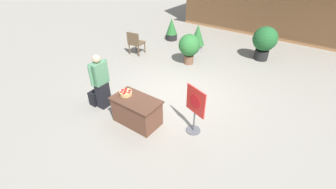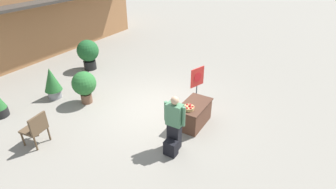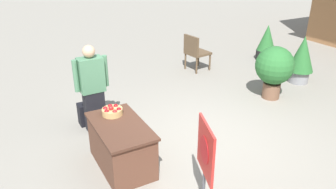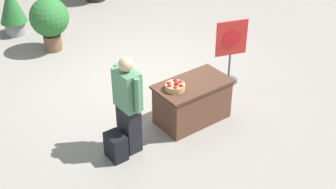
{
  "view_description": "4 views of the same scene",
  "coord_description": "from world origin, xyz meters",
  "px_view_note": "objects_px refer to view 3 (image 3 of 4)",
  "views": [
    {
      "loc": [
        3.2,
        -4.73,
        3.93
      ],
      "look_at": [
        0.29,
        -0.67,
        0.59
      ],
      "focal_mm": 24.0,
      "sensor_mm": 36.0,
      "label": 1
    },
    {
      "loc": [
        -6.27,
        -4.22,
        4.83
      ],
      "look_at": [
        -0.46,
        -0.76,
        1.01
      ],
      "focal_mm": 28.0,
      "sensor_mm": 36.0,
      "label": 2
    },
    {
      "loc": [
        3.88,
        -2.85,
        3.11
      ],
      "look_at": [
        -0.15,
        -0.66,
        1.01
      ],
      "focal_mm": 35.0,
      "sensor_mm": 36.0,
      "label": 3
    },
    {
      "loc": [
        -4.34,
        -6.46,
        4.67
      ],
      "look_at": [
        -0.54,
        -1.37,
        0.6
      ],
      "focal_mm": 50.0,
      "sensor_mm": 36.0,
      "label": 4
    }
  ],
  "objects_px": {
    "person_visitor": "(93,89)",
    "poster_board": "(205,166)",
    "potted_plant_near_left": "(267,43)",
    "potted_plant_far_left": "(302,58)",
    "backpack": "(88,113)",
    "apple_basket": "(112,111)",
    "display_table": "(121,145)",
    "potted_plant_near_right": "(274,67)",
    "patio_chair": "(195,51)"
  },
  "relations": [
    {
      "from": "backpack",
      "to": "poster_board",
      "type": "height_order",
      "value": "poster_board"
    },
    {
      "from": "potted_plant_far_left",
      "to": "potted_plant_near_left",
      "type": "relative_size",
      "value": 1.12
    },
    {
      "from": "potted_plant_far_left",
      "to": "person_visitor",
      "type": "bearing_deg",
      "value": -91.76
    },
    {
      "from": "person_visitor",
      "to": "patio_chair",
      "type": "bearing_deg",
      "value": 117.51
    },
    {
      "from": "poster_board",
      "to": "potted_plant_near_right",
      "type": "distance_m",
      "value": 3.9
    },
    {
      "from": "display_table",
      "to": "potted_plant_near_left",
      "type": "distance_m",
      "value": 6.3
    },
    {
      "from": "potted_plant_far_left",
      "to": "potted_plant_near_right",
      "type": "bearing_deg",
      "value": -74.66
    },
    {
      "from": "display_table",
      "to": "poster_board",
      "type": "bearing_deg",
      "value": 22.29
    },
    {
      "from": "apple_basket",
      "to": "potted_plant_near_left",
      "type": "distance_m",
      "value": 6.14
    },
    {
      "from": "apple_basket",
      "to": "poster_board",
      "type": "height_order",
      "value": "poster_board"
    },
    {
      "from": "patio_chair",
      "to": "potted_plant_far_left",
      "type": "xyz_separation_m",
      "value": [
        1.95,
        1.8,
        0.08
      ]
    },
    {
      "from": "backpack",
      "to": "potted_plant_near_right",
      "type": "distance_m",
      "value": 4.02
    },
    {
      "from": "poster_board",
      "to": "apple_basket",
      "type": "bearing_deg",
      "value": -53.57
    },
    {
      "from": "apple_basket",
      "to": "poster_board",
      "type": "bearing_deg",
      "value": 17.59
    },
    {
      "from": "apple_basket",
      "to": "potted_plant_far_left",
      "type": "distance_m",
      "value": 5.13
    },
    {
      "from": "backpack",
      "to": "potted_plant_near_left",
      "type": "height_order",
      "value": "potted_plant_near_left"
    },
    {
      "from": "potted_plant_near_left",
      "to": "patio_chair",
      "type": "bearing_deg",
      "value": -95.43
    },
    {
      "from": "potted_plant_near_left",
      "to": "poster_board",
      "type": "bearing_deg",
      "value": -50.29
    },
    {
      "from": "apple_basket",
      "to": "potted_plant_near_left",
      "type": "bearing_deg",
      "value": 113.84
    },
    {
      "from": "person_visitor",
      "to": "poster_board",
      "type": "xyz_separation_m",
      "value": [
        2.63,
        0.58,
        -0.12
      ]
    },
    {
      "from": "display_table",
      "to": "apple_basket",
      "type": "xyz_separation_m",
      "value": [
        -0.35,
        0.02,
        0.42
      ]
    },
    {
      "from": "display_table",
      "to": "potted_plant_far_left",
      "type": "height_order",
      "value": "potted_plant_far_left"
    },
    {
      "from": "poster_board",
      "to": "patio_chair",
      "type": "distance_m",
      "value": 5.2
    },
    {
      "from": "poster_board",
      "to": "potted_plant_near_right",
      "type": "relative_size",
      "value": 1.07
    },
    {
      "from": "poster_board",
      "to": "patio_chair",
      "type": "relative_size",
      "value": 1.29
    },
    {
      "from": "person_visitor",
      "to": "backpack",
      "type": "xyz_separation_m",
      "value": [
        -0.29,
        -0.06,
        -0.61
      ]
    },
    {
      "from": "patio_chair",
      "to": "backpack",
      "type": "bearing_deg",
      "value": -163.58
    },
    {
      "from": "potted_plant_near_right",
      "to": "potted_plant_near_left",
      "type": "relative_size",
      "value": 1.12
    },
    {
      "from": "poster_board",
      "to": "potted_plant_far_left",
      "type": "relative_size",
      "value": 1.08
    },
    {
      "from": "poster_board",
      "to": "potted_plant_near_right",
      "type": "height_order",
      "value": "poster_board"
    },
    {
      "from": "backpack",
      "to": "potted_plant_near_left",
      "type": "distance_m",
      "value": 5.86
    },
    {
      "from": "potted_plant_near_right",
      "to": "display_table",
      "type": "bearing_deg",
      "value": -78.8
    },
    {
      "from": "backpack",
      "to": "potted_plant_near_left",
      "type": "xyz_separation_m",
      "value": [
        -1.28,
        5.71,
        0.31
      ]
    },
    {
      "from": "apple_basket",
      "to": "potted_plant_near_left",
      "type": "relative_size",
      "value": 0.3
    },
    {
      "from": "patio_chair",
      "to": "potted_plant_near_right",
      "type": "distance_m",
      "value": 2.37
    },
    {
      "from": "person_visitor",
      "to": "potted_plant_near_left",
      "type": "distance_m",
      "value": 5.87
    },
    {
      "from": "display_table",
      "to": "person_visitor",
      "type": "relative_size",
      "value": 0.78
    },
    {
      "from": "person_visitor",
      "to": "poster_board",
      "type": "bearing_deg",
      "value": 11.53
    },
    {
      "from": "person_visitor",
      "to": "backpack",
      "type": "height_order",
      "value": "person_visitor"
    },
    {
      "from": "potted_plant_near_left",
      "to": "person_visitor",
      "type": "bearing_deg",
      "value": -74.45
    },
    {
      "from": "potted_plant_near_left",
      "to": "backpack",
      "type": "bearing_deg",
      "value": -77.35
    },
    {
      "from": "display_table",
      "to": "poster_board",
      "type": "distance_m",
      "value": 1.52
    },
    {
      "from": "poster_board",
      "to": "potted_plant_near_left",
      "type": "xyz_separation_m",
      "value": [
        -4.2,
        5.06,
        -0.18
      ]
    },
    {
      "from": "apple_basket",
      "to": "backpack",
      "type": "height_order",
      "value": "apple_basket"
    },
    {
      "from": "person_visitor",
      "to": "poster_board",
      "type": "relative_size",
      "value": 1.28
    },
    {
      "from": "display_table",
      "to": "person_visitor",
      "type": "xyz_separation_m",
      "value": [
        -1.26,
        -0.02,
        0.45
      ]
    },
    {
      "from": "apple_basket",
      "to": "potted_plant_near_right",
      "type": "distance_m",
      "value": 3.83
    },
    {
      "from": "person_visitor",
      "to": "backpack",
      "type": "bearing_deg",
      "value": -168.63
    },
    {
      "from": "apple_basket",
      "to": "potted_plant_near_left",
      "type": "height_order",
      "value": "potted_plant_near_left"
    },
    {
      "from": "display_table",
      "to": "potted_plant_near_right",
      "type": "distance_m",
      "value": 3.92
    }
  ]
}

